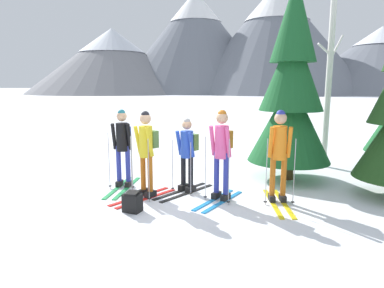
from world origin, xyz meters
TOP-DOWN VIEW (x-y plane):
  - ground_plane at (0.00, 0.00)m, footprint 400.00×400.00m
  - skier_in_black at (-1.36, 0.38)m, footprint 0.61×1.74m
  - skier_in_yellow at (-0.62, -0.23)m, footprint 1.11×1.53m
  - skier_in_blue at (0.16, 0.27)m, footprint 1.13×1.56m
  - skier_in_pink at (0.95, -0.17)m, footprint 0.93×1.54m
  - skier_in_orange at (2.08, -0.11)m, footprint 0.61×1.73m
  - pine_tree_mid at (2.47, 1.70)m, footprint 2.02×2.02m
  - birch_tree_slender at (3.66, 3.28)m, footprint 0.88×0.87m
  - backpack_on_snow_front at (-0.64, -1.13)m, footprint 0.37×0.31m
  - mountain_ridge_distant at (-1.17, 87.24)m, footprint 113.49×53.30m

SIDE VIEW (x-z plane):
  - ground_plane at x=0.00m, z-range 0.00..0.00m
  - backpack_on_snow_front at x=-0.64m, z-range 0.00..0.38m
  - skier_in_blue at x=0.16m, z-range 0.09..1.74m
  - skier_in_black at x=-1.36m, z-range 0.12..1.93m
  - skier_in_yellow at x=-0.62m, z-range 0.13..1.95m
  - skier_in_orange at x=2.08m, z-range 0.14..2.01m
  - skier_in_pink at x=0.95m, z-range 0.14..2.00m
  - pine_tree_mid at x=2.47m, z-range -0.21..4.66m
  - birch_tree_slender at x=3.66m, z-range 0.04..4.77m
  - mountain_ridge_distant at x=-1.17m, z-range -1.72..25.63m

